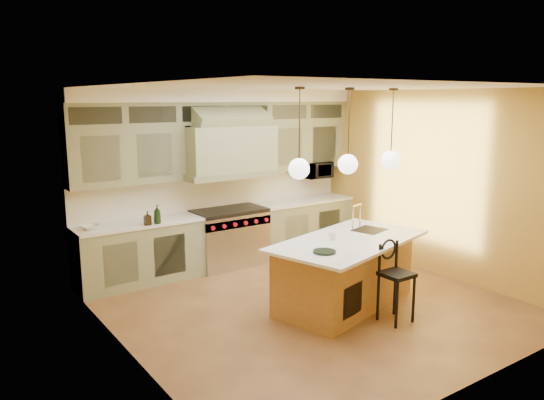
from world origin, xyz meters
TOP-DOWN VIEW (x-y plane):
  - floor at (0.00, 0.00)m, footprint 5.00×5.00m
  - ceiling at (0.00, 0.00)m, footprint 5.00×5.00m
  - wall_back at (0.00, 2.50)m, footprint 5.00×0.00m
  - wall_front at (0.00, -2.50)m, footprint 5.00×0.00m
  - wall_left at (-2.50, 0.00)m, footprint 0.00×5.00m
  - wall_right at (2.50, 0.00)m, footprint 0.00×5.00m
  - back_cabinetry at (0.00, 2.23)m, footprint 5.00×0.77m
  - range at (0.00, 2.14)m, footprint 1.20×0.74m
  - kitchen_island at (0.41, -0.25)m, footprint 2.51×1.76m
  - counter_stool at (0.55, -1.00)m, footprint 0.36×0.36m
  - microwave at (1.95, 2.25)m, footprint 0.54×0.37m
  - oil_bottle_a at (-1.34, 1.92)m, footprint 0.11×0.11m
  - oil_bottle_b at (-1.50, 1.92)m, footprint 0.10×0.10m
  - fruit_bowl at (-2.26, 2.15)m, footprint 0.27×0.27m
  - cup at (0.21, -0.20)m, footprint 0.11×0.11m
  - pendant_left at (-0.40, -0.25)m, footprint 0.26×0.26m
  - pendant_center at (0.40, -0.25)m, footprint 0.26×0.26m
  - pendant_right at (1.20, -0.25)m, footprint 0.26×0.26m

SIDE VIEW (x-z plane):
  - floor at x=0.00m, z-range 0.00..0.00m
  - kitchen_island at x=0.41m, z-range -0.20..1.15m
  - range at x=0.00m, z-range 0.01..0.97m
  - counter_stool at x=0.55m, z-range 0.07..1.10m
  - cup at x=0.21m, z-range 0.92..1.01m
  - fruit_bowl at x=-2.26m, z-range 0.94..1.00m
  - oil_bottle_b at x=-1.50m, z-range 0.94..1.15m
  - oil_bottle_a at x=-1.34m, z-range 0.94..1.22m
  - back_cabinetry at x=0.00m, z-range -0.02..2.88m
  - microwave at x=1.95m, z-range 1.30..1.60m
  - wall_back at x=0.00m, z-range -1.05..3.95m
  - wall_front at x=0.00m, z-range -1.05..3.95m
  - wall_left at x=-2.50m, z-range -1.05..3.95m
  - wall_right at x=2.50m, z-range -1.05..3.95m
  - pendant_left at x=-0.40m, z-range 1.39..2.50m
  - pendant_center at x=0.40m, z-range 1.39..2.50m
  - pendant_right at x=1.20m, z-range 1.39..2.50m
  - ceiling at x=0.00m, z-range 2.90..2.90m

